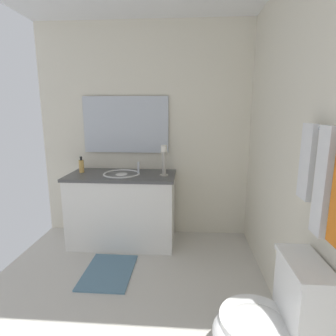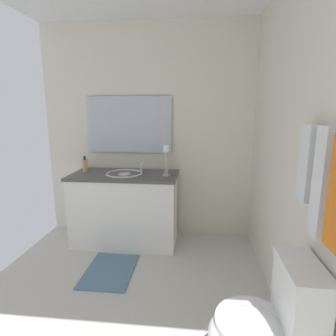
{
  "view_description": "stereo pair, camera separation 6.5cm",
  "coord_description": "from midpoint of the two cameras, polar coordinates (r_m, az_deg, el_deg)",
  "views": [
    {
      "loc": [
        1.8,
        0.5,
        1.48
      ],
      "look_at": [
        -0.25,
        0.36,
        1.05
      ],
      "focal_mm": 29.41,
      "sensor_mm": 36.0,
      "label": 1
    },
    {
      "loc": [
        1.79,
        0.57,
        1.48
      ],
      "look_at": [
        -0.25,
        0.36,
        1.05
      ],
      "focal_mm": 29.41,
      "sensor_mm": 36.0,
      "label": 2
    }
  ],
  "objects": [
    {
      "name": "wall_left",
      "position": [
        3.27,
        -3.55,
        7.3
      ],
      "size": [
        0.04,
        2.46,
        2.45
      ],
      "primitive_type": "cube",
      "color": "silver",
      "rests_on": "ground"
    },
    {
      "name": "mirror",
      "position": [
        3.26,
        -7.5,
        8.89
      ],
      "size": [
        0.02,
        0.99,
        0.64
      ],
      "primitive_type": "cube",
      "color": "silver"
    },
    {
      "name": "vanity_cabinet",
      "position": [
        3.17,
        -8.23,
        -8.23
      ],
      "size": [
        0.58,
        1.18,
        0.8
      ],
      "color": "white",
      "rests_on": "ground"
    },
    {
      "name": "soap_bottle",
      "position": [
        3.24,
        -16.28,
        0.52
      ],
      "size": [
        0.06,
        0.06,
        0.18
      ],
      "color": "#E5B259",
      "rests_on": "vanity_cabinet"
    },
    {
      "name": "towel_center",
      "position": [
        1.49,
        30.02,
        -2.75
      ],
      "size": [
        0.11,
        0.03,
        0.54
      ],
      "primitive_type": "cube",
      "color": "white",
      "rests_on": "towel_bar"
    },
    {
      "name": "towel_bar",
      "position": [
        1.47,
        31.67,
        6.71
      ],
      "size": [
        0.57,
        0.02,
        0.02
      ],
      "primitive_type": "cylinder",
      "rotation": [
        0.0,
        1.57,
        0.0
      ],
      "color": "silver"
    },
    {
      "name": "floor",
      "position": [
        2.4,
        -9.34,
        -26.84
      ],
      "size": [
        2.82,
        2.46,
        0.02
      ],
      "primitive_type": "cube",
      "color": "beige",
      "rests_on": "ground"
    },
    {
      "name": "toilet",
      "position": [
        1.75,
        20.62,
        -28.77
      ],
      "size": [
        0.39,
        0.54,
        0.75
      ],
      "color": "white",
      "rests_on": "ground"
    },
    {
      "name": "sink_basin",
      "position": [
        3.07,
        -8.41,
        -1.9
      ],
      "size": [
        0.4,
        0.4,
        0.24
      ],
      "color": "white",
      "rests_on": "vanity_cabinet"
    },
    {
      "name": "bath_mat",
      "position": [
        2.8,
        -11.27,
        -20.16
      ],
      "size": [
        0.6,
        0.44,
        0.02
      ],
      "primitive_type": "cube",
      "color": "slate",
      "rests_on": "ground"
    },
    {
      "name": "towel_near_vanity",
      "position": [
        1.65,
        27.63,
        0.97
      ],
      "size": [
        0.13,
        0.03,
        0.41
      ],
      "primitive_type": "cube",
      "color": "white",
      "rests_on": "towel_bar"
    },
    {
      "name": "wall_back",
      "position": [
        1.94,
        26.76,
        2.94
      ],
      "size": [
        2.82,
        0.04,
        2.45
      ],
      "primitive_type": "cube",
      "color": "silver",
      "rests_on": "ground"
    },
    {
      "name": "candle_holder_tall",
      "position": [
        2.91,
        0.29,
        1.72
      ],
      "size": [
        0.09,
        0.09,
        0.33
      ],
      "color": "#B7B2A5",
      "rests_on": "vanity_cabinet"
    }
  ]
}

